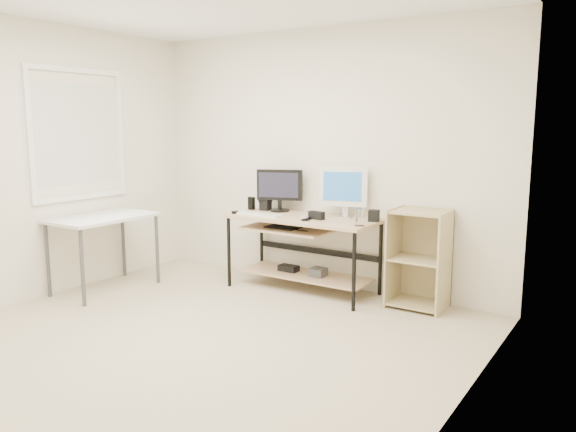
% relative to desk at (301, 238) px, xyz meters
% --- Properties ---
extents(room, '(4.01, 4.01, 2.62)m').
position_rel_desk_xyz_m(room, '(-0.11, -1.62, 0.78)').
color(room, '#BEAF92').
rests_on(room, ground).
extents(desk, '(1.50, 0.65, 0.75)m').
position_rel_desk_xyz_m(desk, '(0.00, 0.00, 0.00)').
color(desk, tan).
rests_on(desk, ground).
extents(side_table, '(0.60, 1.00, 0.75)m').
position_rel_desk_xyz_m(side_table, '(-1.65, -1.06, 0.13)').
color(side_table, silver).
rests_on(side_table, ground).
extents(shelf_unit, '(0.50, 0.40, 0.90)m').
position_rel_desk_xyz_m(shelf_unit, '(1.18, 0.16, -0.09)').
color(shelf_unit, tan).
rests_on(shelf_unit, ground).
extents(black_monitor, '(0.46, 0.23, 0.44)m').
position_rel_desk_xyz_m(black_monitor, '(-0.36, 0.16, 0.46)').
color(black_monitor, black).
rests_on(black_monitor, desk).
extents(white_imac, '(0.46, 0.18, 0.50)m').
position_rel_desk_xyz_m(white_imac, '(0.36, 0.20, 0.50)').
color(white_imac, silver).
rests_on(white_imac, desk).
extents(keyboard, '(0.49, 0.14, 0.02)m').
position_rel_desk_xyz_m(keyboard, '(-0.40, -0.15, 0.22)').
color(keyboard, silver).
rests_on(keyboard, desk).
extents(mouse, '(0.09, 0.13, 0.04)m').
position_rel_desk_xyz_m(mouse, '(0.12, -0.14, 0.23)').
color(mouse, '#B3B3B8').
rests_on(mouse, desk).
extents(center_speaker, '(0.16, 0.08, 0.08)m').
position_rel_desk_xyz_m(center_speaker, '(0.21, -0.05, 0.25)').
color(center_speaker, black).
rests_on(center_speaker, desk).
extents(speaker_left, '(0.12, 0.12, 0.22)m').
position_rel_desk_xyz_m(speaker_left, '(-0.53, 0.15, 0.33)').
color(speaker_left, black).
rests_on(speaker_left, desk).
extents(speaker_right, '(0.10, 0.10, 0.11)m').
position_rel_desk_xyz_m(speaker_right, '(0.72, 0.14, 0.27)').
color(speaker_right, black).
rests_on(speaker_right, desk).
extents(audio_controller, '(0.08, 0.05, 0.14)m').
position_rel_desk_xyz_m(audio_controller, '(-0.68, 0.09, 0.28)').
color(audio_controller, black).
rests_on(audio_controller, desk).
extents(volume_puck, '(0.09, 0.09, 0.03)m').
position_rel_desk_xyz_m(volume_puck, '(-0.66, -0.21, 0.23)').
color(volume_puck, black).
rests_on(volume_puck, desk).
extents(smartphone, '(0.10, 0.14, 0.01)m').
position_rel_desk_xyz_m(smartphone, '(0.16, -0.15, 0.22)').
color(smartphone, black).
rests_on(smartphone, desk).
extents(coaster, '(0.13, 0.13, 0.01)m').
position_rel_desk_xyz_m(coaster, '(0.72, -0.16, 0.21)').
color(coaster, '#9A6645').
rests_on(coaster, desk).
extents(drinking_glass, '(0.10, 0.10, 0.16)m').
position_rel_desk_xyz_m(drinking_glass, '(0.72, -0.16, 0.30)').
color(drinking_glass, white).
rests_on(drinking_glass, coaster).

